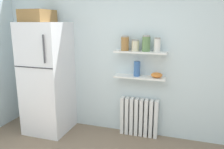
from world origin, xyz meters
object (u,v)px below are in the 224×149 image
at_px(storage_jar_2, 146,44).
at_px(radiator, 139,117).
at_px(storage_jar_1, 135,45).
at_px(vase, 137,69).
at_px(shelf_bowl, 157,75).
at_px(refrigerator, 47,76).
at_px(storage_jar_0, 125,43).
at_px(storage_jar_3, 157,45).

bearing_deg(storage_jar_2, radiator, 159.31).
xyz_separation_m(storage_jar_1, vase, (0.03, 0.00, -0.35)).
relative_size(vase, shelf_bowl, 1.35).
xyz_separation_m(radiator, storage_jar_1, (-0.08, -0.03, 1.14)).
height_order(refrigerator, storage_jar_2, refrigerator).
bearing_deg(refrigerator, radiator, 9.88).
relative_size(storage_jar_0, storage_jar_3, 1.08).
bearing_deg(vase, radiator, 32.27).
xyz_separation_m(radiator, vase, (-0.05, -0.03, 0.79)).
relative_size(refrigerator, shelf_bowl, 11.67).
bearing_deg(storage_jar_2, vase, -180.00).
height_order(radiator, storage_jar_2, storage_jar_2).
relative_size(storage_jar_1, storage_jar_2, 0.73).
bearing_deg(radiator, storage_jar_3, -7.18).
xyz_separation_m(refrigerator, vase, (1.43, 0.23, 0.16)).
xyz_separation_m(storage_jar_0, storage_jar_3, (0.48, 0.00, -0.01)).
height_order(refrigerator, storage_jar_0, refrigerator).
bearing_deg(radiator, vase, -147.73).
height_order(storage_jar_1, vase, storage_jar_1).
bearing_deg(vase, shelf_bowl, 0.00).
bearing_deg(vase, storage_jar_0, 180.00).
xyz_separation_m(storage_jar_1, storage_jar_3, (0.32, 0.00, 0.02)).
bearing_deg(shelf_bowl, refrigerator, -172.51).
relative_size(storage_jar_2, vase, 1.02).
bearing_deg(shelf_bowl, vase, 180.00).
xyz_separation_m(radiator, storage_jar_0, (-0.24, -0.03, 1.17)).
xyz_separation_m(refrigerator, storage_jar_2, (1.55, 0.23, 0.55)).
distance_m(refrigerator, shelf_bowl, 1.74).
distance_m(refrigerator, storage_jar_1, 1.50).
bearing_deg(storage_jar_0, storage_jar_3, 0.00).
bearing_deg(storage_jar_0, vase, 0.00).
bearing_deg(radiator, storage_jar_1, -159.31).
distance_m(storage_jar_0, storage_jar_3, 0.48).
height_order(refrigerator, storage_jar_3, refrigerator).
distance_m(storage_jar_3, shelf_bowl, 0.44).
xyz_separation_m(storage_jar_0, shelf_bowl, (0.49, 0.00, -0.45)).
relative_size(storage_jar_2, storage_jar_3, 1.14).
distance_m(radiator, storage_jar_1, 1.14).
distance_m(storage_jar_2, vase, 0.40).
bearing_deg(radiator, shelf_bowl, -6.82).
distance_m(refrigerator, storage_jar_2, 1.66).
height_order(storage_jar_0, storage_jar_1, storage_jar_0).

